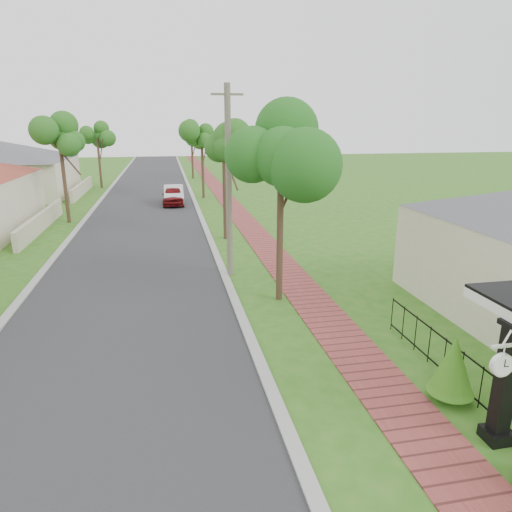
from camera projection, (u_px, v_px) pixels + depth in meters
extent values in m
plane|color=#2B6518|center=(256.00, 437.00, 8.95)|extent=(160.00, 160.00, 0.00)
cube|color=#28282B|center=(142.00, 226.00, 27.24)|extent=(7.00, 120.00, 0.02)
cube|color=#9E9E99|center=(203.00, 224.00, 27.91)|extent=(0.30, 120.00, 0.10)
cube|color=#9E9E99|center=(78.00, 229.00, 26.56)|extent=(0.30, 120.00, 0.10)
cube|color=#96403C|center=(245.00, 222.00, 28.39)|extent=(1.50, 120.00, 0.03)
cube|color=black|center=(505.00, 383.00, 8.50)|extent=(0.30, 0.30, 2.52)
cube|color=black|center=(496.00, 435.00, 8.82)|extent=(0.48, 0.48, 0.24)
cube|color=black|center=(484.00, 369.00, 9.59)|extent=(0.03, 8.00, 0.03)
cube|color=black|center=(479.00, 402.00, 9.82)|extent=(0.03, 8.00, 0.03)
cylinder|color=black|center=(503.00, 406.00, 9.09)|extent=(0.02, 0.02, 1.00)
cylinder|color=black|center=(481.00, 387.00, 9.72)|extent=(0.02, 0.02, 1.00)
cylinder|color=black|center=(462.00, 371.00, 10.35)|extent=(0.02, 0.02, 1.00)
cylinder|color=black|center=(444.00, 357.00, 10.98)|extent=(0.02, 0.02, 1.00)
cylinder|color=black|center=(429.00, 345.00, 11.60)|extent=(0.02, 0.02, 1.00)
cylinder|color=black|center=(416.00, 333.00, 12.23)|extent=(0.02, 0.02, 1.00)
cylinder|color=black|center=(403.00, 323.00, 12.86)|extent=(0.02, 0.02, 1.00)
cylinder|color=black|center=(392.00, 314.00, 13.49)|extent=(0.02, 0.02, 1.00)
cylinder|color=#382619|center=(225.00, 196.00, 23.66)|extent=(0.22, 0.22, 4.55)
sphere|color=#1C5216|center=(224.00, 149.00, 22.99)|extent=(1.70, 1.70, 1.70)
cylinder|color=#382619|center=(203.00, 168.00, 36.80)|extent=(0.22, 0.22, 4.90)
sphere|color=#1C5216|center=(202.00, 135.00, 36.07)|extent=(1.70, 1.70, 1.70)
cylinder|color=#382619|center=(192.00, 159.00, 50.08)|extent=(0.22, 0.22, 4.20)
sphere|color=#1C5216|center=(192.00, 138.00, 49.46)|extent=(1.70, 1.70, 1.70)
cylinder|color=#382619|center=(65.00, 183.00, 27.60)|extent=(0.22, 0.22, 4.90)
sphere|color=#1C5216|center=(60.00, 138.00, 26.87)|extent=(1.70, 1.70, 1.70)
cylinder|color=#382619|center=(100.00, 163.00, 42.72)|extent=(0.22, 0.22, 4.55)
sphere|color=#1C5216|center=(97.00, 137.00, 42.04)|extent=(1.70, 1.70, 1.70)
sphere|color=#226313|center=(450.00, 387.00, 10.04)|extent=(0.77, 0.77, 0.77)
cone|color=#226313|center=(454.00, 362.00, 9.87)|extent=(0.88, 0.88, 1.22)
cube|color=#BFB299|center=(41.00, 222.00, 26.06)|extent=(0.25, 10.00, 1.00)
cube|color=beige|center=(0.00, 178.00, 37.78)|extent=(11.00, 10.00, 3.00)
cube|color=#BFB299|center=(82.00, 188.00, 39.25)|extent=(0.25, 10.00, 1.00)
imported|color=#630E10|center=(173.00, 196.00, 34.21)|extent=(1.63, 3.94, 1.33)
imported|color=silver|center=(174.00, 195.00, 34.67)|extent=(1.50, 4.14, 1.36)
cylinder|color=#382619|center=(280.00, 233.00, 15.29)|extent=(0.22, 0.22, 4.76)
sphere|color=#23641D|center=(281.00, 156.00, 14.58)|extent=(2.37, 2.37, 2.37)
cylinder|color=#6C6554|center=(229.00, 184.00, 17.51)|extent=(0.24, 0.24, 7.33)
cube|color=#6C6554|center=(227.00, 94.00, 16.59)|extent=(1.20, 0.08, 0.08)
cube|color=white|center=(510.00, 345.00, 7.76)|extent=(0.71, 0.05, 0.05)
cylinder|color=white|center=(504.00, 354.00, 7.79)|extent=(0.02, 0.02, 0.30)
cylinder|color=white|center=(502.00, 365.00, 7.85)|extent=(0.43, 0.10, 0.43)
cylinder|color=white|center=(504.00, 366.00, 7.79)|extent=(0.37, 0.01, 0.37)
cylinder|color=white|center=(500.00, 363.00, 7.90)|extent=(0.37, 0.01, 0.37)
cube|color=black|center=(505.00, 363.00, 7.77)|extent=(0.02, 0.01, 0.14)
cube|color=black|center=(507.00, 367.00, 7.79)|extent=(0.09, 0.01, 0.02)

